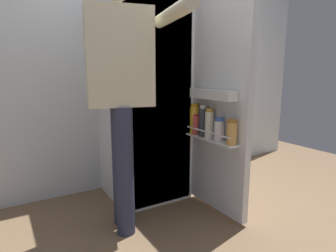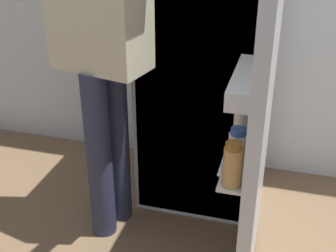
{
  "view_description": "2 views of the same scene",
  "coord_description": "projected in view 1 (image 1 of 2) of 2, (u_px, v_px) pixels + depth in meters",
  "views": [
    {
      "loc": [
        -1.05,
        -1.6,
        1.06
      ],
      "look_at": [
        -0.11,
        -0.04,
        0.71
      ],
      "focal_mm": 30.24,
      "sensor_mm": 36.0,
      "label": 1
    },
    {
      "loc": [
        0.4,
        -1.62,
        1.52
      ],
      "look_at": [
        -0.04,
        -0.02,
        0.67
      ],
      "focal_mm": 48.33,
      "sensor_mm": 36.0,
      "label": 2
    }
  ],
  "objects": [
    {
      "name": "person",
      "position": [
        122.0,
        79.0,
        1.78
      ],
      "size": [
        0.55,
        0.78,
        1.7
      ],
      "color": "#2D334C",
      "rests_on": "ground_plane"
    },
    {
      "name": "refrigerator",
      "position": [
        149.0,
        95.0,
        2.34
      ],
      "size": [
        0.66,
        1.19,
        1.75
      ],
      "color": "silver",
      "rests_on": "ground_plane"
    },
    {
      "name": "kitchen_wall",
      "position": [
        125.0,
        44.0,
        2.59
      ],
      "size": [
        4.4,
        0.1,
        2.62
      ],
      "primitive_type": "cube",
      "color": "silver",
      "rests_on": "ground_plane"
    },
    {
      "name": "ground_plane",
      "position": [
        178.0,
        219.0,
        2.07
      ],
      "size": [
        5.37,
        5.37,
        0.0
      ],
      "primitive_type": "plane",
      "color": "brown"
    }
  ]
}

